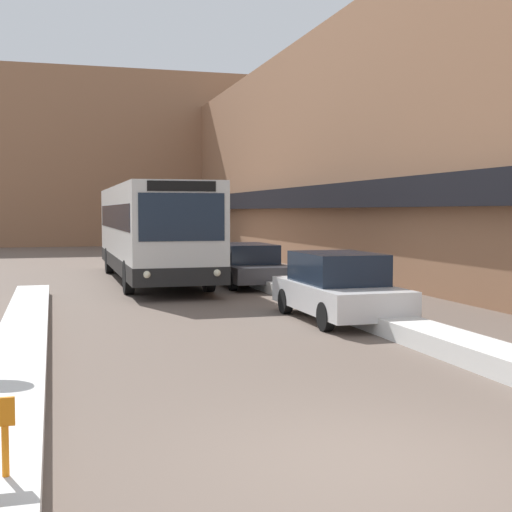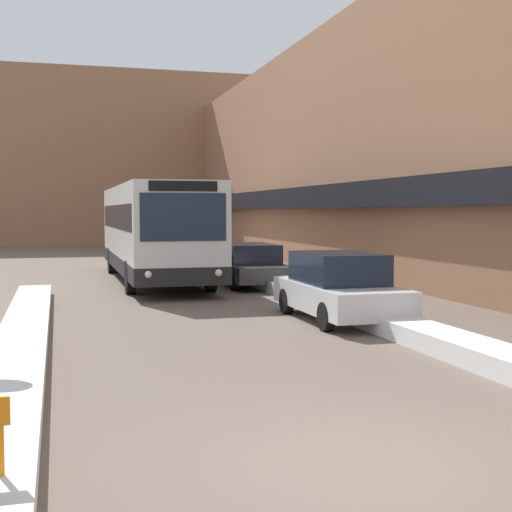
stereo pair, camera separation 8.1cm
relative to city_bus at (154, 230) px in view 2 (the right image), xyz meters
name	(u,v)px [view 2 (the right image)]	position (x,y,z in m)	size (l,w,h in m)	color
ground_plane	(374,465)	(-0.34, -18.83, -1.79)	(160.00, 160.00, 0.00)	#66564C
building_row_right	(351,156)	(9.63, 5.17, 3.19)	(5.50, 60.00, 10.01)	#996B4C
building_backdrop_far	(97,161)	(-0.34, 29.99, 4.46)	(26.00, 8.00, 12.50)	#996B4C
snow_bank_left	(21,344)	(-3.94, -11.97, -1.66)	(0.90, 17.88, 0.27)	silver
snow_bank_right	(411,331)	(3.26, -12.78, -1.62)	(0.90, 20.20, 0.35)	silver
city_bus	(154,230)	(0.00, 0.00, 0.00)	(2.71, 12.17, 3.33)	silver
parked_car_front	(339,287)	(2.86, -10.10, -1.04)	(1.87, 4.25, 1.53)	silver
parked_car_middle	(248,264)	(2.86, -2.13, -1.10)	(1.91, 4.83, 1.38)	#38383D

